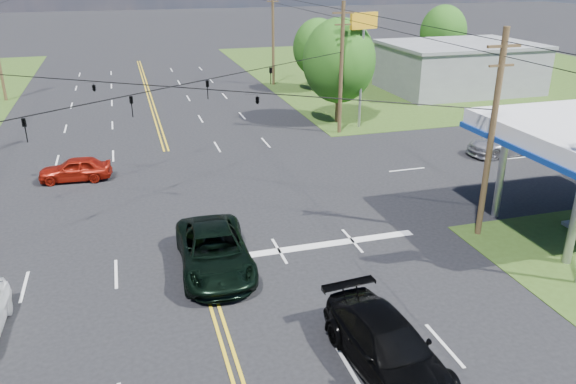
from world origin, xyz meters
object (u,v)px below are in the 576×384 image
object	(u,v)px
tree_right_a	(339,61)
tree_right_b	(318,48)
pole_right_far	(273,34)
suv_black	(387,346)
retail_ne	(458,68)
pole_se	(492,134)
pickup_dkgreen	(214,251)
tree_far_r	(443,32)
pole_ne	(341,67)

from	to	relation	value
tree_right_a	tree_right_b	xyz separation A→B (m)	(2.50, 12.00, -0.65)
pole_right_far	suv_black	world-z (taller)	pole_right_far
retail_ne	pole_se	world-z (taller)	pole_se
tree_right_b	suv_black	world-z (taller)	tree_right_b
pickup_dkgreen	suv_black	size ratio (longest dim) A/B	1.07
tree_right_b	tree_far_r	size ratio (longest dim) A/B	0.93
pole_se	pole_ne	size ratio (longest dim) A/B	1.00
pole_se	pole_right_far	distance (m)	37.00
retail_ne	pole_ne	xyz separation A→B (m)	(-17.00, -11.00, 2.72)
retail_ne	tree_right_b	xyz separation A→B (m)	(-13.50, 4.00, 2.02)
retail_ne	tree_right_a	xyz separation A→B (m)	(-16.00, -8.00, 2.67)
pole_se	suv_black	world-z (taller)	pole_se
tree_right_b	tree_far_r	distance (m)	18.50
tree_right_a	tree_far_r	world-z (taller)	tree_right_a
retail_ne	tree_far_r	world-z (taller)	tree_far_r
pickup_dkgreen	pole_se	bearing A→B (deg)	0.92
retail_ne	pickup_dkgreen	size ratio (longest dim) A/B	2.28
tree_right_a	tree_right_b	size ratio (longest dim) A/B	1.15
pole_se	pickup_dkgreen	distance (m)	13.15
pole_right_far	tree_right_b	world-z (taller)	pole_right_far
pole_ne	pickup_dkgreen	size ratio (longest dim) A/B	1.55
pole_right_far	pole_se	bearing A→B (deg)	-90.00
suv_black	tree_far_r	bearing A→B (deg)	52.84
retail_ne	pickup_dkgreen	xyz separation A→B (m)	(-29.50, -28.75, -1.35)
pole_right_far	tree_right_a	bearing A→B (deg)	-86.42
pole_right_far	tree_far_r	world-z (taller)	pole_right_far
pole_right_far	suv_black	xyz separation A→B (m)	(-8.37, -44.46, -4.33)
tree_far_r	pickup_dkgreen	distance (m)	51.36
pickup_dkgreen	tree_right_a	bearing A→B (deg)	59.00
retail_ne	tree_far_r	xyz separation A→B (m)	(4.00, 10.00, 2.34)
pole_right_far	tree_far_r	bearing A→B (deg)	5.44
pickup_dkgreen	suv_black	world-z (taller)	pickup_dkgreen
retail_ne	tree_right_b	bearing A→B (deg)	163.50
pole_ne	tree_right_b	distance (m)	15.42
pole_ne	tree_right_a	distance (m)	3.16
retail_ne	pickup_dkgreen	distance (m)	41.22
tree_far_r	suv_black	bearing A→B (deg)	-122.31
pole_se	suv_black	bearing A→B (deg)	-138.32
pole_se	tree_far_r	xyz separation A→B (m)	(21.00, 39.00, -0.37)
tree_right_a	tree_far_r	bearing A→B (deg)	41.99
suv_black	pole_se	bearing A→B (deg)	36.82
pole_ne	tree_right_a	xyz separation A→B (m)	(1.00, 3.00, -0.05)
pole_right_far	pickup_dkgreen	size ratio (longest dim) A/B	1.63
tree_right_a	tree_far_r	xyz separation A→B (m)	(20.00, 18.00, -0.33)
tree_right_a	retail_ne	bearing A→B (deg)	26.57
pole_ne	pole_right_far	bearing A→B (deg)	90.00
retail_ne	tree_right_b	world-z (taller)	tree_right_b
tree_right_b	tree_far_r	xyz separation A→B (m)	(17.50, 6.00, 0.33)
suv_black	pole_right_far	bearing A→B (deg)	74.47
pole_ne	suv_black	xyz separation A→B (m)	(-8.37, -25.46, -4.08)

